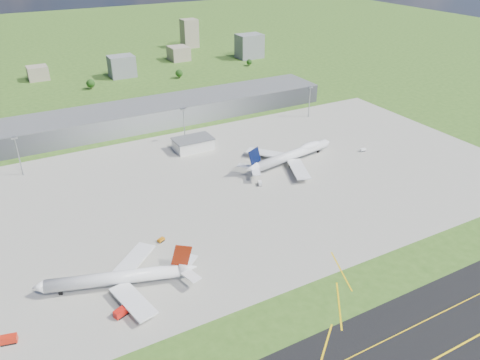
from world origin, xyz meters
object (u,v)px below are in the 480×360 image
airliner_blue_quad (292,155)px  fire_truck (123,311)px  tug_yellow (161,240)px  van_white_near (260,183)px  airliner_red_twin (120,278)px  crash_tender (8,340)px  van_white_far (363,150)px

airliner_blue_quad → fire_truck: size_ratio=9.27×
airliner_blue_quad → tug_yellow: size_ratio=18.76×
airliner_blue_quad → van_white_near: 39.32m
airliner_red_twin → crash_tender: bearing=30.9°
van_white_near → airliner_red_twin: bearing=141.1°
crash_tender → airliner_red_twin: bearing=26.4°
tug_yellow → van_white_near: size_ratio=0.80×
fire_truck → tug_yellow: bearing=30.5°
airliner_red_twin → crash_tender: size_ratio=9.79×
tug_yellow → airliner_blue_quad: bearing=-3.7°
fire_truck → airliner_red_twin: bearing=54.9°
fire_truck → tug_yellow: (30.62, 40.15, -0.78)m
crash_tender → airliner_blue_quad: bearing=36.7°
tug_yellow → airliner_red_twin: bearing=-164.7°
airliner_red_twin → airliner_blue_quad: (134.57, 67.94, 0.45)m
fire_truck → tug_yellow: fire_truck is taller
airliner_red_twin → airliner_blue_quad: size_ratio=0.89×
fire_truck → van_white_far: size_ratio=1.97×
fire_truck → van_white_near: bearing=10.8°
tug_yellow → van_white_far: (161.12, 35.32, 0.17)m
airliner_red_twin → crash_tender: 46.58m
airliner_blue_quad → van_white_far: 54.32m
tug_yellow → van_white_near: van_white_near is taller
airliner_blue_quad → crash_tender: bearing=-165.9°
van_white_near → van_white_far: (88.42, 8.37, -0.12)m
crash_tender → van_white_near: 157.19m
airliner_red_twin → fire_truck: bearing=94.8°
crash_tender → van_white_far: bearing=29.8°
airliner_red_twin → tug_yellow: airliner_red_twin is taller
tug_yellow → van_white_far: size_ratio=0.97×
tug_yellow → crash_tender: bearing=179.4°
crash_tender → tug_yellow: crash_tender is taller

